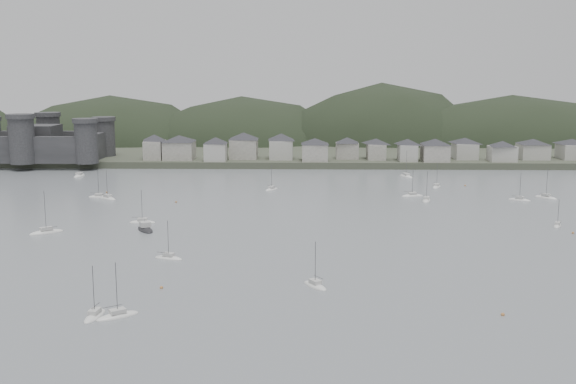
{
  "coord_description": "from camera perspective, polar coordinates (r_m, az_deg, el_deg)",
  "views": [
    {
      "loc": [
        4.9,
        -132.61,
        41.8
      ],
      "look_at": [
        0.0,
        75.0,
        6.0
      ],
      "focal_mm": 42.32,
      "sensor_mm": 36.0,
      "label": 1
    }
  ],
  "objects": [
    {
      "name": "castle",
      "position": [
        337.86,
        -20.4,
        3.93
      ],
      "size": [
        66.0,
        43.0,
        20.0
      ],
      "color": "#2D2D2F",
      "rests_on": "far_shore_land"
    },
    {
      "name": "forested_ridge",
      "position": [
        405.5,
        1.33,
        2.26
      ],
      "size": [
        851.55,
        103.94,
        102.57
      ],
      "color": "black",
      "rests_on": "ground"
    },
    {
      "name": "far_shore_land",
      "position": [
        429.53,
        0.69,
        4.4
      ],
      "size": [
        900.0,
        250.0,
        3.0
      ],
      "primitive_type": "cube",
      "color": "#383D2D",
      "rests_on": "ground"
    },
    {
      "name": "motor_launch_far",
      "position": [
        189.49,
        -11.9,
        -3.09
      ],
      "size": [
        7.31,
        9.61,
        4.16
      ],
      "rotation": [
        0.0,
        0.0,
        3.65
      ],
      "color": "black",
      "rests_on": "ground"
    },
    {
      "name": "mooring_buoys",
      "position": [
        189.96,
        -0.98,
        -2.89
      ],
      "size": [
        153.5,
        143.29,
        0.7
      ],
      "color": "#AE713A",
      "rests_on": "ground"
    },
    {
      "name": "waterfront_town",
      "position": [
        320.95,
        9.55,
        3.72
      ],
      "size": [
        451.48,
        28.46,
        12.92
      ],
      "color": "gray",
      "rests_on": "far_shore_land"
    },
    {
      "name": "moored_fleet",
      "position": [
        202.25,
        -1.91,
        -2.1
      ],
      "size": [
        226.32,
        177.18,
        12.81
      ],
      "color": "silver",
      "rests_on": "ground"
    },
    {
      "name": "ground",
      "position": [
        139.13,
        -0.74,
        -7.7
      ],
      "size": [
        900.0,
        900.0,
        0.0
      ],
      "primitive_type": "plane",
      "color": "slate",
      "rests_on": "ground"
    }
  ]
}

